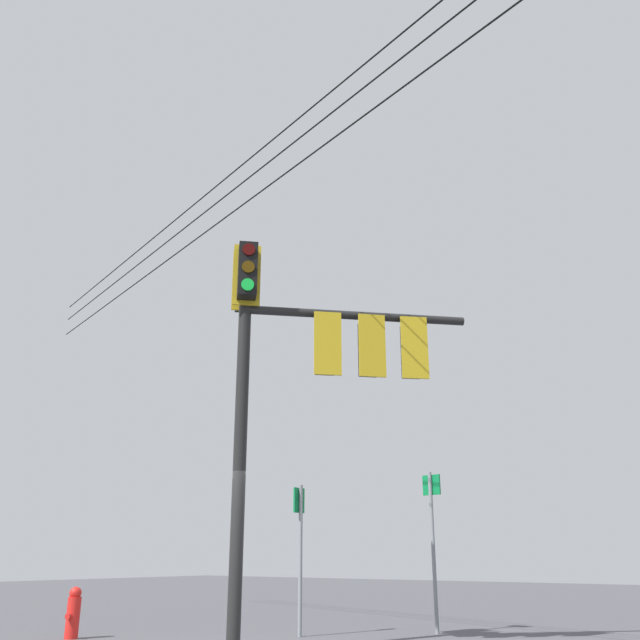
% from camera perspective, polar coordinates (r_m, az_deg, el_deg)
% --- Properties ---
extents(signal_mast_assembly, '(3.10, 3.05, 6.13)m').
position_cam_1_polar(signal_mast_assembly, '(11.19, -1.43, -2.75)').
color(signal_mast_assembly, black).
rests_on(signal_mast_assembly, ground).
extents(route_sign_primary, '(0.31, 0.10, 2.52)m').
position_cam_1_polar(route_sign_primary, '(12.95, -1.65, -17.58)').
color(route_sign_primary, slate).
rests_on(route_sign_primary, ground).
extents(fire_hydrant, '(0.30, 0.23, 0.81)m').
position_cam_1_polar(fire_hydrant, '(13.30, -19.45, -21.56)').
color(fire_hydrant, red).
rests_on(fire_hydrant, ground).
extents(route_sign_secondary, '(0.13, 0.39, 2.80)m').
position_cam_1_polar(route_sign_secondary, '(13.58, 9.17, -16.63)').
color(route_sign_secondary, slate).
rests_on(route_sign_secondary, ground).
extents(overhead_wire_span, '(5.79, 17.73, 1.20)m').
position_cam_1_polar(overhead_wire_span, '(12.99, -7.65, 9.92)').
color(overhead_wire_span, black).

